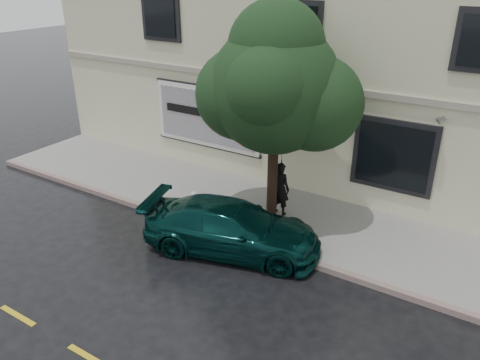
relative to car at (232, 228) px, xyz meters
The scene contains 11 objects.
ground 1.30m from the car, 106.04° to the right, with size 90.00×90.00×0.00m, color black.
sidewalk 2.28m from the car, 98.02° to the left, with size 20.00×3.50×0.15m, color #989690.
curb 0.79m from the car, 125.50° to the left, with size 20.00×0.18×0.16m, color slate.
road_marking 4.63m from the car, 93.85° to the right, with size 19.00×0.12×0.01m, color gold.
building 8.42m from the car, 92.21° to the left, with size 20.00×8.12×7.00m.
billboard 5.39m from the car, 132.33° to the left, with size 4.30×0.16×2.20m.
car is the anchor object (origin of this frame).
pedestrian 2.22m from the car, 83.60° to the left, with size 0.59×0.39×1.61m, color black.
umbrella 2.65m from the car, 83.60° to the left, with size 1.03×1.03×0.76m, color black.
street_tree 3.75m from the car, 85.43° to the left, with size 3.41×3.41×5.48m.
fire_hydrant 1.98m from the car, 156.20° to the left, with size 0.31×0.29×0.75m.
Camera 1 is at (5.99, -7.65, 6.82)m, focal length 35.00 mm.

